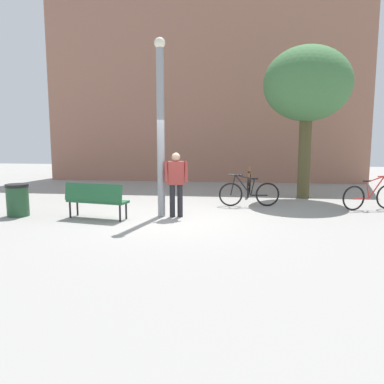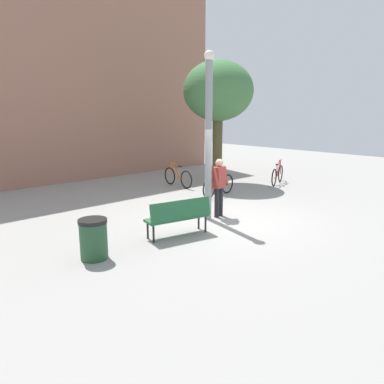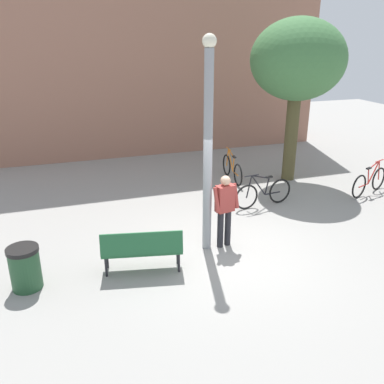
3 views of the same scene
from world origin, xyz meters
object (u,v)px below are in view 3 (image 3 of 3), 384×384
(person_by_lamppost, at_px, (225,206))
(trash_bin, at_px, (25,268))
(park_bench, at_px, (142,248))
(bicycle_orange, at_px, (232,169))
(bicycle_black, at_px, (263,193))
(bicycle_red, at_px, (369,182))
(lamppost, at_px, (208,143))
(plaza_tree, at_px, (298,61))

(person_by_lamppost, xyz_separation_m, trash_bin, (-4.16, -0.38, -0.54))
(park_bench, bearing_deg, trash_bin, 176.25)
(person_by_lamppost, xyz_separation_m, bicycle_orange, (1.96, 4.09, -0.58))
(park_bench, height_order, trash_bin, park_bench)
(bicycle_black, bearing_deg, bicycle_red, -2.24)
(lamppost, xyz_separation_m, bicycle_red, (5.75, 1.62, -2.02))
(bicycle_red, bearing_deg, lamppost, -164.28)
(plaza_tree, distance_m, bicycle_red, 4.18)
(lamppost, xyz_separation_m, bicycle_orange, (2.36, 4.04, -2.02))
(plaza_tree, relative_size, trash_bin, 5.90)
(lamppost, distance_m, trash_bin, 4.27)
(person_by_lamppost, distance_m, park_bench, 2.08)
(park_bench, distance_m, bicycle_black, 4.52)
(lamppost, xyz_separation_m, plaza_tree, (4.17, 3.58, 1.32))
(lamppost, xyz_separation_m, person_by_lamppost, (0.40, -0.05, -1.44))
(park_bench, xyz_separation_m, bicycle_black, (3.88, 2.32, -0.16))
(bicycle_orange, bearing_deg, trash_bin, -143.88)
(park_bench, relative_size, bicycle_red, 0.97)
(bicycle_red, height_order, trash_bin, bicycle_red)
(person_by_lamppost, distance_m, trash_bin, 4.21)
(person_by_lamppost, distance_m, bicycle_red, 5.64)
(plaza_tree, relative_size, bicycle_orange, 2.76)
(plaza_tree, distance_m, trash_bin, 9.48)
(plaza_tree, distance_m, bicycle_orange, 3.83)
(trash_bin, bearing_deg, lamppost, 6.46)
(person_by_lamppost, xyz_separation_m, park_bench, (-1.97, -0.52, -0.42))
(plaza_tree, bearing_deg, bicycle_red, -51.17)
(bicycle_black, bearing_deg, person_by_lamppost, -136.69)
(bicycle_black, relative_size, bicycle_red, 1.05)
(lamppost, bearing_deg, bicycle_black, 37.24)
(bicycle_orange, bearing_deg, bicycle_red, -35.55)
(lamppost, distance_m, bicycle_black, 3.53)
(trash_bin, bearing_deg, bicycle_orange, 36.12)
(person_by_lamppost, height_order, bicycle_red, person_by_lamppost)
(person_by_lamppost, relative_size, plaza_tree, 0.33)
(person_by_lamppost, bearing_deg, park_bench, -165.11)
(bicycle_red, bearing_deg, trash_bin, -167.87)
(bicycle_black, bearing_deg, trash_bin, -160.24)
(bicycle_red, relative_size, trash_bin, 2.02)
(lamppost, relative_size, bicycle_black, 2.50)
(bicycle_red, distance_m, bicycle_orange, 4.17)
(park_bench, bearing_deg, plaza_tree, 35.85)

